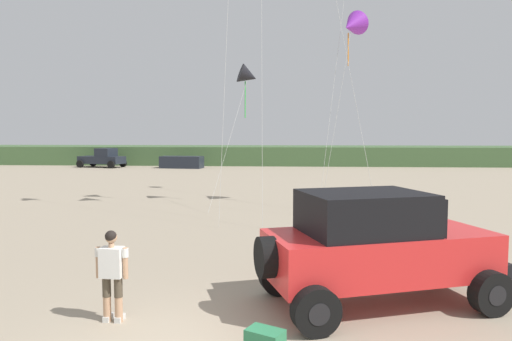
{
  "coord_description": "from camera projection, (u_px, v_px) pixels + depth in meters",
  "views": [
    {
      "loc": [
        1.82,
        -6.95,
        3.37
      ],
      "look_at": [
        1.13,
        2.53,
        2.63
      ],
      "focal_mm": 32.32,
      "sensor_mm": 36.0,
      "label": 1
    }
  ],
  "objects": [
    {
      "name": "person_watching",
      "position": [
        112.0,
        271.0,
        8.25
      ],
      "size": [
        0.62,
        0.32,
        1.67
      ],
      "color": "tan",
      "rests_on": "ground_plane"
    },
    {
      "name": "kite_pink_ribbon",
      "position": [
        352.0,
        25.0,
        20.78
      ],
      "size": [
        2.18,
        2.23,
        9.06
      ],
      "color": "purple",
      "rests_on": "ground_plane"
    },
    {
      "name": "jeep",
      "position": [
        376.0,
        245.0,
        9.05
      ],
      "size": [
        5.01,
        3.63,
        2.26
      ],
      "color": "red",
      "rests_on": "ground_plane"
    },
    {
      "name": "distant_sedan",
      "position": [
        182.0,
        162.0,
        46.37
      ],
      "size": [
        4.37,
        2.19,
        1.2
      ],
      "primitive_type": "cube",
      "rotation": [
        0.0,
        0.0,
        -0.12
      ],
      "color": "#1E232D",
      "rests_on": "ground_plane"
    },
    {
      "name": "distant_pickup",
      "position": [
        103.0,
        158.0,
        47.48
      ],
      "size": [
        4.91,
        3.32,
        1.98
      ],
      "color": "#1E232D",
      "rests_on": "ground_plane"
    },
    {
      "name": "dune_ridge",
      "position": [
        256.0,
        155.0,
        53.67
      ],
      "size": [
        90.0,
        9.69,
        2.03
      ],
      "primitive_type": "cube",
      "color": "#426038",
      "rests_on": "ground_plane"
    },
    {
      "name": "kite_blue_swept",
      "position": [
        248.0,
        76.0,
        22.17
      ],
      "size": [
        2.08,
        3.81,
        6.83
      ],
      "color": "black",
      "rests_on": "ground_plane"
    }
  ]
}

